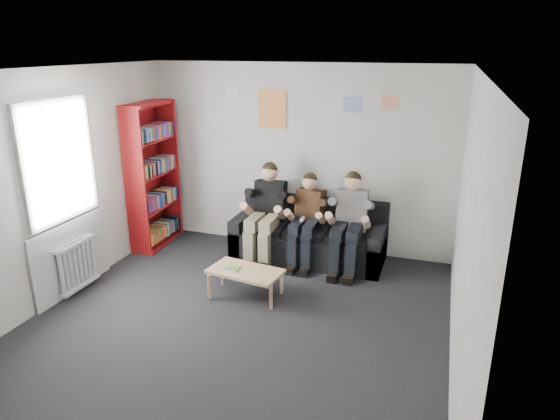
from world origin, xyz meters
name	(u,v)px	position (x,y,z in m)	size (l,w,h in m)	color
room_shell	(228,210)	(0.00, 0.00, 1.35)	(5.00, 5.00, 5.00)	black
sofa	(309,238)	(0.29, 2.10, 0.30)	(2.13, 0.87, 0.82)	black
bookshelf	(153,176)	(-2.06, 1.88, 1.08)	(0.32, 0.97, 2.15)	maroon
coffee_table	(245,273)	(-0.13, 0.72, 0.31)	(0.88, 0.48, 0.35)	tan
game_cases	(232,268)	(-0.30, 0.69, 0.36)	(0.18, 0.15, 0.03)	white
person_left	(265,213)	(-0.30, 1.90, 0.67)	(0.43, 0.92, 1.37)	black
person_middle	(306,220)	(0.29, 1.90, 0.63)	(0.38, 0.82, 1.27)	#4E301A
person_right	(349,223)	(0.88, 1.90, 0.66)	(0.41, 0.89, 1.33)	silver
radiator	(78,265)	(-2.15, 0.20, 0.35)	(0.10, 0.64, 0.60)	white
window	(65,212)	(-2.22, 0.20, 1.03)	(0.05, 1.30, 2.36)	white
poster_large	(272,109)	(-0.40, 2.49, 2.05)	(0.42, 0.01, 0.55)	#DAC34D
poster_blue	(352,105)	(0.75, 2.49, 2.15)	(0.25, 0.01, 0.20)	#4575EB
poster_pink	(390,102)	(1.25, 2.49, 2.20)	(0.22, 0.01, 0.18)	#D94399
poster_sign	(233,94)	(-1.00, 2.49, 2.25)	(0.20, 0.01, 0.14)	white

